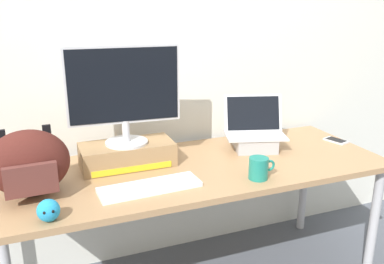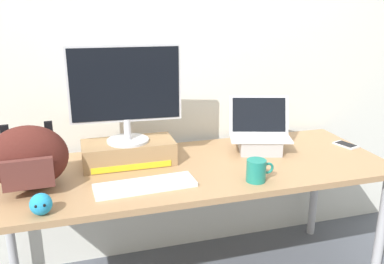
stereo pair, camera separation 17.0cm
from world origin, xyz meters
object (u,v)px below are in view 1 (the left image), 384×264
messenger_backpack (29,163)px  coffee_mug (259,168)px  external_keyboard (150,187)px  cell_phone (336,141)px  plush_toy (48,210)px  toner_box_yellow (127,154)px  desktop_monitor (124,93)px  open_laptop (255,138)px

messenger_backpack → coffee_mug: messenger_backpack is taller
external_keyboard → cell_phone: bearing=7.8°
messenger_backpack → plush_toy: messenger_backpack is taller
coffee_mug → toner_box_yellow: bearing=144.1°
external_keyboard → messenger_backpack: size_ratio=1.30×
external_keyboard → coffee_mug: size_ratio=3.44×
messenger_backpack → desktop_monitor: bearing=17.7°
toner_box_yellow → plush_toy: bearing=-132.6°
coffee_mug → cell_phone: coffee_mug is taller
open_laptop → coffee_mug: size_ratio=2.83×
open_laptop → coffee_mug: open_laptop is taller
open_laptop → messenger_backpack: size_ratio=1.07×
toner_box_yellow → plush_toy: size_ratio=5.34×
external_keyboard → messenger_backpack: (-0.48, 0.14, 0.13)m
cell_phone → plush_toy: 1.67m
toner_box_yellow → cell_phone: size_ratio=3.11×
external_keyboard → messenger_backpack: messenger_backpack is taller
open_laptop → external_keyboard: 0.75m
external_keyboard → open_laptop: bearing=20.3°
toner_box_yellow → messenger_backpack: bearing=-159.9°
desktop_monitor → plush_toy: (-0.40, -0.43, -0.33)m
toner_box_yellow → external_keyboard: bearing=-84.9°
external_keyboard → toner_box_yellow: bearing=92.4°
plush_toy → desktop_monitor: bearing=47.3°
desktop_monitor → cell_phone: desktop_monitor is taller
desktop_monitor → messenger_backpack: (-0.45, -0.17, -0.23)m
desktop_monitor → external_keyboard: size_ratio=1.20×
open_laptop → cell_phone: bearing=9.4°
toner_box_yellow → open_laptop: 0.72m
open_laptop → external_keyboard: (-0.69, -0.29, -0.05)m
coffee_mug → cell_phone: size_ratio=0.90×
coffee_mug → plush_toy: 0.93m
toner_box_yellow → desktop_monitor: bearing=-95.4°
messenger_backpack → plush_toy: size_ratio=4.06×
messenger_backpack → cell_phone: size_ratio=2.37×
toner_box_yellow → cell_phone: bearing=-3.9°
open_laptop → messenger_backpack: (-1.17, -0.15, 0.08)m
desktop_monitor → toner_box_yellow: bearing=88.5°
coffee_mug → external_keyboard: bearing=171.6°
desktop_monitor → cell_phone: 1.29m
cell_phone → plush_toy: plush_toy is taller
cell_phone → toner_box_yellow: bearing=159.6°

